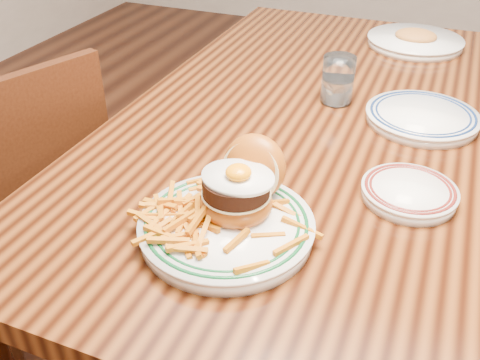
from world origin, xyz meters
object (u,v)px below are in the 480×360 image
at_px(table, 305,143).
at_px(side_plate, 409,192).
at_px(chair_left, 26,210).
at_px(main_plate, 231,211).

distance_m(table, side_plate, 0.41).
height_order(chair_left, main_plate, main_plate).
bearing_deg(chair_left, side_plate, 21.02).
relative_size(chair_left, main_plate, 2.87).
distance_m(table, main_plate, 0.50).
xyz_separation_m(table, chair_left, (-0.67, -0.31, -0.18)).
distance_m(chair_left, main_plate, 0.76).
relative_size(table, side_plate, 9.04).
relative_size(table, main_plate, 5.14).
bearing_deg(chair_left, table, 43.95).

